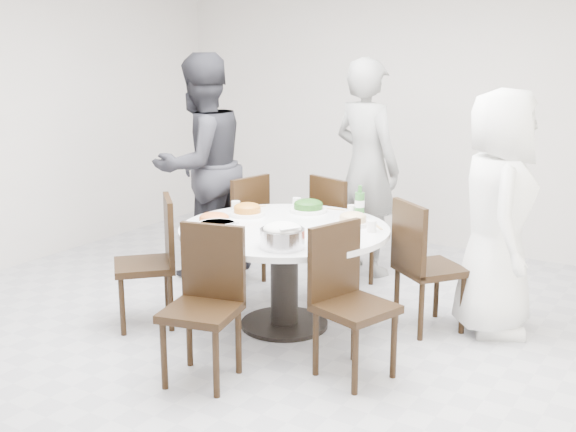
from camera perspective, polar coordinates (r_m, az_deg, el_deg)
The scene contains 22 objects.
floor at distance 5.07m, azimuth -1.44°, elevation -10.07°, with size 6.00×6.00×0.01m, color #AFB0B4.
wall_back at distance 7.35m, azimuth 11.73°, elevation 8.41°, with size 6.00×0.01×2.80m, color silver.
dining_table at distance 5.24m, azimuth -0.29°, elevation -4.84°, with size 1.50×1.50×0.75m, color white.
chair_ne at distance 5.27m, azimuth 11.21°, elevation -3.87°, with size 0.42×0.42×0.95m, color black.
chair_n at distance 6.14m, azimuth 4.43°, elevation -1.13°, with size 0.42×0.42×0.95m, color black.
chair_nw at distance 6.17m, azimuth -4.19°, elevation -1.04°, with size 0.42×0.42×0.95m, color black.
chair_sw at distance 5.34m, azimuth -11.32°, elevation -3.63°, with size 0.42×0.42×0.95m, color black.
chair_s at distance 4.41m, azimuth -6.91°, elevation -7.22°, with size 0.42×0.42×0.95m, color black.
chair_se at distance 4.45m, azimuth 5.36°, elevation -6.96°, with size 0.42×0.42×0.95m, color black.
diner_right at distance 5.24m, azimuth 16.22°, elevation 0.21°, with size 0.85×0.55×1.73m, color white.
diner_middle at distance 6.40m, azimuth 6.21°, elevation 3.82°, with size 0.70×0.46×1.91m, color black.
diner_left at distance 6.37m, azimuth -6.89°, elevation 3.94°, with size 0.95×0.74×1.95m, color black.
dish_greens at distance 5.58m, azimuth 1.61°, elevation 0.71°, with size 0.29×0.29×0.07m, color white.
dish_pale at distance 5.20m, azimuth 5.14°, elevation -0.35°, with size 0.25×0.25×0.07m, color white.
dish_orange at distance 5.47m, azimuth -3.24°, elevation 0.42°, with size 0.27×0.27×0.07m, color white.
dish_redbrown at distance 4.76m, azimuth 3.17°, elevation -1.64°, with size 0.27×0.27×0.07m, color white.
dish_tofu at distance 5.18m, azimuth -5.85°, elevation -0.40°, with size 0.28×0.28×0.07m, color white.
rice_bowl at distance 4.61m, azimuth -0.45°, elevation -1.78°, with size 0.29×0.29×0.12m, color silver.
soup_bowl at distance 4.95m, azimuth -5.59°, elevation -0.98°, with size 0.27×0.27×0.08m, color white.
beverage_bottle at distance 5.41m, azimuth 5.69°, elevation 1.15°, with size 0.07×0.07×0.24m, color #2B692A.
tea_cups at distance 5.63m, azimuth 2.57°, elevation 0.83°, with size 0.07×0.07×0.08m, color white.
chopsticks at distance 5.71m, azimuth 3.30°, elevation 0.66°, with size 0.24×0.04×0.01m, color tan, non-canonical shape.
Camera 1 is at (2.58, -3.85, 2.04)m, focal length 45.00 mm.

